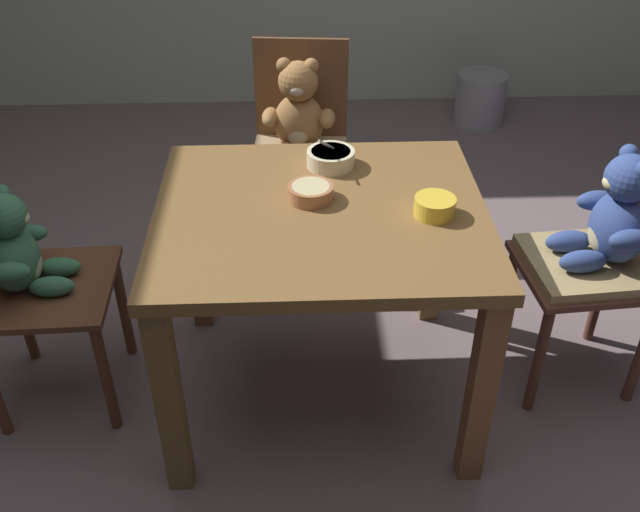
{
  "coord_description": "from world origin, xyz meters",
  "views": [
    {
      "loc": [
        -0.08,
        -1.8,
        1.83
      ],
      "look_at": [
        0.0,
        0.05,
        0.53
      ],
      "focal_mm": 40.33,
      "sensor_mm": 36.0,
      "label": 1
    }
  ],
  "objects": [
    {
      "name": "ground_plane",
      "position": [
        0.0,
        0.0,
        -0.02
      ],
      "size": [
        5.2,
        5.2,
        0.04
      ],
      "color": "slate"
    },
    {
      "name": "dining_table",
      "position": [
        0.0,
        0.0,
        0.61
      ],
      "size": [
        0.98,
        0.86,
        0.73
      ],
      "color": "brown",
      "rests_on": "ground_plane"
    },
    {
      "name": "teddy_chair_near_left",
      "position": [
        -0.92,
        0.02,
        0.54
      ],
      "size": [
        0.43,
        0.43,
        0.9
      ],
      "rotation": [
        0.0,
        0.0,
        0.03
      ],
      "color": "brown",
      "rests_on": "ground_plane"
    },
    {
      "name": "porridge_bowl_yellow_near_right",
      "position": [
        0.33,
        -0.05,
        0.76
      ],
      "size": [
        0.12,
        0.12,
        0.05
      ],
      "color": "yellow",
      "rests_on": "dining_table"
    },
    {
      "name": "porridge_bowl_cream_far_center",
      "position": [
        0.04,
        0.26,
        0.76
      ],
      "size": [
        0.15,
        0.16,
        0.13
      ],
      "color": "beige",
      "rests_on": "dining_table"
    },
    {
      "name": "metal_pail",
      "position": [
        1.03,
        2.15,
        0.15
      ],
      "size": [
        0.29,
        0.29,
        0.3
      ],
      "primitive_type": "cylinder",
      "color": "#93969B",
      "rests_on": "ground_plane"
    },
    {
      "name": "teddy_chair_near_right",
      "position": [
        0.91,
        0.05,
        0.57
      ],
      "size": [
        0.44,
        0.41,
        0.93
      ],
      "rotation": [
        0.0,
        0.0,
        3.22
      ],
      "color": "brown",
      "rests_on": "ground_plane"
    },
    {
      "name": "porridge_bowl_terracotta_center",
      "position": [
        -0.03,
        0.06,
        0.75
      ],
      "size": [
        0.14,
        0.14,
        0.05
      ],
      "color": "#B16F46",
      "rests_on": "dining_table"
    },
    {
      "name": "teddy_chair_far_center",
      "position": [
        -0.05,
        0.85,
        0.57
      ],
      "size": [
        0.45,
        0.45,
        0.91
      ],
      "rotation": [
        0.0,
        0.0,
        -1.67
      ],
      "color": "brown",
      "rests_on": "ground_plane"
    }
  ]
}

